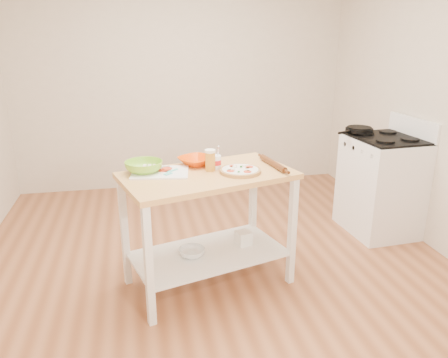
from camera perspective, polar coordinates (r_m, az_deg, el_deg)
name	(u,v)px	position (r m, az deg, el deg)	size (l,w,h in m)	color
room_shell	(216,107)	(3.20, -1.06, 9.39)	(4.04, 4.54, 2.74)	#9C5E39
prep_island	(208,205)	(3.23, -2.08, -3.44)	(1.35, 0.97, 0.90)	tan
gas_stove	(381,185)	(4.46, 19.84, -0.70)	(0.63, 0.72, 1.11)	white
skillet	(359,130)	(4.41, 17.19, 6.16)	(0.40, 0.26, 0.03)	black
pizza	(240,170)	(3.15, 2.11, 1.13)	(0.30, 0.30, 0.05)	tan
cutting_board	(160,172)	(3.18, -8.37, 0.92)	(0.44, 0.36, 0.04)	white
spatula	(170,172)	(3.14, -7.01, 0.91)	(0.11, 0.13, 0.01)	#4FCEC2
knife	(147,169)	(3.23, -10.07, 1.32)	(0.27, 0.07, 0.01)	silver
orange_bowl	(196,161)	(3.34, -3.64, 2.38)	(0.25, 0.25, 0.06)	#E24301
green_bowl	(144,167)	(3.19, -10.43, 1.55)	(0.27, 0.27, 0.08)	#7DC02C
beer_pint	(210,160)	(3.18, -1.82, 2.49)	(0.08, 0.08, 0.16)	#C17E24
yogurt_tub	(216,162)	(3.24, -1.11, 2.24)	(0.08, 0.08, 0.18)	white
rolling_pin	(273,164)	(3.32, 6.43, 2.01)	(0.04, 0.04, 0.38)	#562C13
shelf_glass_bowl	(192,253)	(3.33, -4.21, -9.56)	(0.20, 0.20, 0.06)	silver
shelf_bin	(243,238)	(3.50, 2.54, -7.70)	(0.11, 0.11, 0.11)	white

